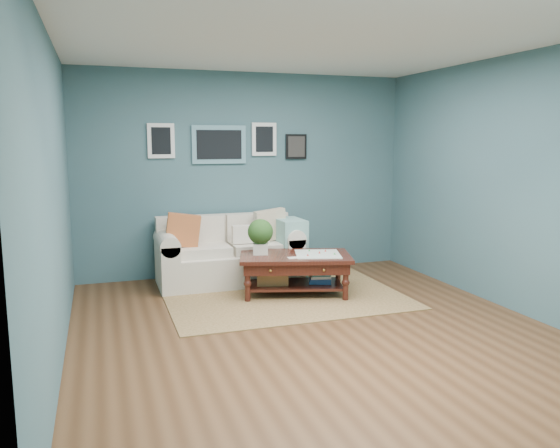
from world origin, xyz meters
name	(u,v)px	position (x,y,z in m)	size (l,w,h in m)	color
room_shell	(313,189)	(-0.01, 0.06, 1.36)	(5.00, 5.02, 2.70)	brown
area_rug	(281,294)	(0.09, 1.28, 0.01)	(2.70, 2.16, 0.01)	brown
loveseat	(235,252)	(-0.29, 2.02, 0.38)	(1.84, 0.83, 0.94)	white
coffee_table	(289,261)	(0.18, 1.25, 0.40)	(1.44, 1.07, 0.90)	black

